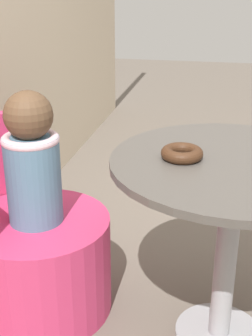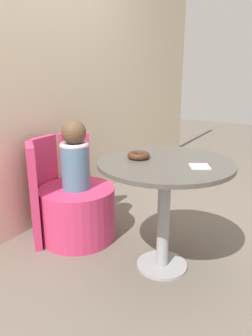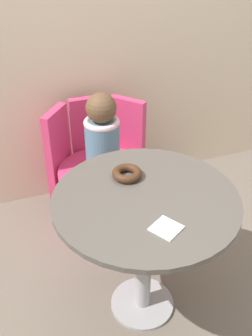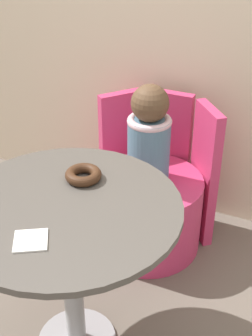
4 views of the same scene
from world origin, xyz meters
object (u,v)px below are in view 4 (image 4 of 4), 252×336
Objects in this scene: donut at (83,175)px; child_figure at (149,137)px; tub_chair at (147,212)px; round_table at (69,235)px.

child_figure is at bearing 84.59° from donut.
donut is (-0.05, -0.54, 0.53)m from tub_chair.
tub_chair is at bearing 82.87° from child_figure.
round_table is 0.23m from donut.
donut is (-0.05, -0.54, 0.09)m from child_figure.
child_figure reaches higher than donut.
child_figure is 0.55m from donut.
donut reaches higher than tub_chair.
child_figure is (0.03, 0.71, 0.06)m from round_table.
donut is at bearing 97.58° from round_table.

